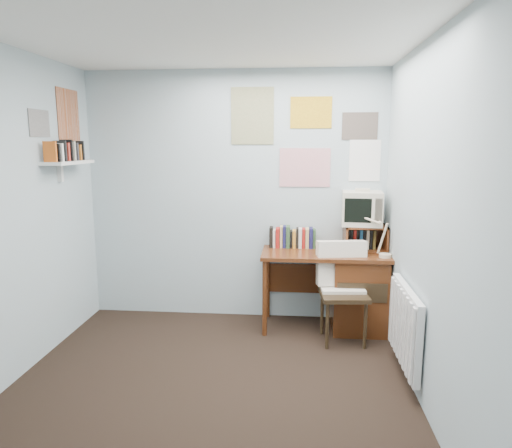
# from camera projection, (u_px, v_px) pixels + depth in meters

# --- Properties ---
(ground) EXTENTS (3.50, 3.50, 0.00)m
(ground) POSITION_uv_depth(u_px,v_px,m) (203.00, 408.00, 3.12)
(ground) COLOR black
(ground) RESTS_ON ground
(back_wall) EXTENTS (3.00, 0.02, 2.50)m
(back_wall) POSITION_uv_depth(u_px,v_px,m) (235.00, 197.00, 4.62)
(back_wall) COLOR #A1B2B8
(back_wall) RESTS_ON ground
(right_wall) EXTENTS (0.02, 3.50, 2.50)m
(right_wall) POSITION_uv_depth(u_px,v_px,m) (441.00, 233.00, 2.77)
(right_wall) COLOR #A1B2B8
(right_wall) RESTS_ON ground
(ceiling) EXTENTS (3.00, 3.50, 0.02)m
(ceiling) POSITION_uv_depth(u_px,v_px,m) (194.00, 21.00, 2.68)
(ceiling) COLOR white
(ceiling) RESTS_ON back_wall
(desk) EXTENTS (1.20, 0.55, 0.76)m
(desk) POSITION_uv_depth(u_px,v_px,m) (352.00, 288.00, 4.40)
(desk) COLOR #552A13
(desk) RESTS_ON ground
(desk_chair) EXTENTS (0.49, 0.47, 0.88)m
(desk_chair) POSITION_uv_depth(u_px,v_px,m) (344.00, 295.00, 4.11)
(desk_chair) COLOR black
(desk_chair) RESTS_ON ground
(desk_lamp) EXTENTS (0.31, 0.27, 0.41)m
(desk_lamp) POSITION_uv_depth(u_px,v_px,m) (386.00, 235.00, 4.13)
(desk_lamp) COLOR red
(desk_lamp) RESTS_ON desk
(tv_riser) EXTENTS (0.40, 0.30, 0.25)m
(tv_riser) POSITION_uv_depth(u_px,v_px,m) (365.00, 238.00, 4.41)
(tv_riser) COLOR #552A13
(tv_riser) RESTS_ON desk
(crt_tv) EXTENTS (0.40, 0.37, 0.35)m
(crt_tv) POSITION_uv_depth(u_px,v_px,m) (362.00, 207.00, 4.38)
(crt_tv) COLOR beige
(crt_tv) RESTS_ON tv_riser
(book_row) EXTENTS (0.60, 0.14, 0.22)m
(book_row) POSITION_uv_depth(u_px,v_px,m) (300.00, 237.00, 4.54)
(book_row) COLOR #552A13
(book_row) RESTS_ON desk
(radiator) EXTENTS (0.09, 0.80, 0.60)m
(radiator) POSITION_uv_depth(u_px,v_px,m) (405.00, 326.00, 3.46)
(radiator) COLOR white
(radiator) RESTS_ON right_wall
(wall_shelf) EXTENTS (0.20, 0.62, 0.24)m
(wall_shelf) POSITION_uv_depth(u_px,v_px,m) (68.00, 162.00, 4.04)
(wall_shelf) COLOR white
(wall_shelf) RESTS_ON left_wall
(posters_back) EXTENTS (1.20, 0.01, 0.90)m
(posters_back) POSITION_uv_depth(u_px,v_px,m) (305.00, 137.00, 4.45)
(posters_back) COLOR white
(posters_back) RESTS_ON back_wall
(posters_left) EXTENTS (0.01, 0.70, 0.60)m
(posters_left) POSITION_uv_depth(u_px,v_px,m) (55.00, 119.00, 3.98)
(posters_left) COLOR white
(posters_left) RESTS_ON left_wall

